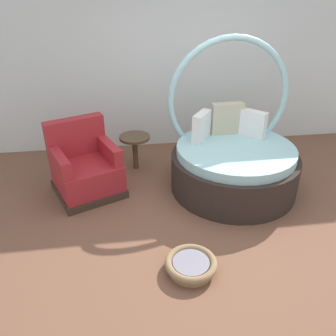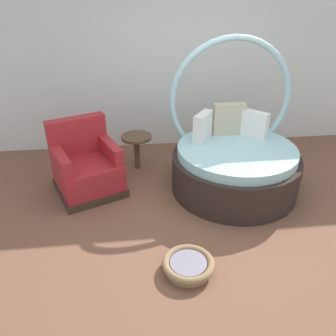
{
  "view_description": "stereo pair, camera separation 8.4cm",
  "coord_description": "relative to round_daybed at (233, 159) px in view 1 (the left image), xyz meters",
  "views": [
    {
      "loc": [
        -0.91,
        -3.04,
        2.49
      ],
      "look_at": [
        -0.42,
        0.43,
        0.55
      ],
      "focal_mm": 36.46,
      "sensor_mm": 36.0,
      "label": 1
    },
    {
      "loc": [
        -0.82,
        -3.05,
        2.49
      ],
      "look_at": [
        -0.42,
        0.43,
        0.55
      ],
      "focal_mm": 36.46,
      "sensor_mm": 36.0,
      "label": 2
    }
  ],
  "objects": [
    {
      "name": "pet_basket",
      "position": [
        -0.85,
        -1.47,
        -0.33
      ],
      "size": [
        0.51,
        0.51,
        0.13
      ],
      "color": "#8E704C",
      "rests_on": "ground_plane"
    },
    {
      "name": "side_table",
      "position": [
        -1.26,
        0.68,
        0.02
      ],
      "size": [
        0.44,
        0.44,
        0.52
      ],
      "color": "brown",
      "rests_on": "ground_plane"
    },
    {
      "name": "ground_plane",
      "position": [
        -0.5,
        -0.81,
        -0.42
      ],
      "size": [
        8.0,
        8.0,
        0.02
      ],
      "primitive_type": "cube",
      "color": "brown"
    },
    {
      "name": "round_daybed",
      "position": [
        0.0,
        0.0,
        0.0
      ],
      "size": [
        1.66,
        1.66,
        1.92
      ],
      "color": "#2D231E",
      "rests_on": "ground_plane"
    },
    {
      "name": "back_wall",
      "position": [
        -0.5,
        1.55,
        1.13
      ],
      "size": [
        8.0,
        0.12,
        3.07
      ],
      "primitive_type": "cube",
      "color": "silver",
      "rests_on": "ground_plane"
    },
    {
      "name": "red_armchair",
      "position": [
        -1.94,
        0.15,
        -0.08
      ],
      "size": [
        1.05,
        1.05,
        0.94
      ],
      "color": "#38281E",
      "rests_on": "ground_plane"
    }
  ]
}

